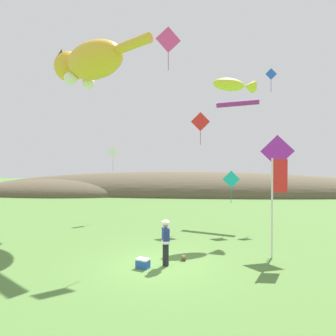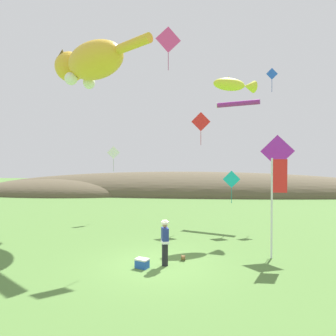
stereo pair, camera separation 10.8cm
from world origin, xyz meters
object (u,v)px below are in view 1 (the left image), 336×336
object	(u,v)px
picnic_cooler	(143,263)
festival_attendant	(166,241)
kite_diamond_pink	(168,40)
kite_diamond_red	(200,122)
kite_diamond_white	(113,153)
kite_spool	(184,258)
kite_fish_windsock	(233,85)
festival_banner_pole	(276,193)
kite_diamond_teal	(231,180)
kite_giant_cat	(89,63)
kite_tube_streamer	(237,104)
kite_diamond_blue	(271,74)
kite_diamond_violet	(277,151)

from	to	relation	value
picnic_cooler	festival_attendant	bearing A→B (deg)	21.92
kite_diamond_pink	kite_diamond_red	xyz separation A→B (m)	(1.72, 4.31, -3.68)
kite_diamond_red	kite_diamond_white	distance (m)	6.63
kite_spool	festival_attendant	bearing A→B (deg)	-135.05
picnic_cooler	kite_fish_windsock	xyz separation A→B (m)	(4.26, 7.39, 8.56)
festival_banner_pole	kite_diamond_white	bearing A→B (deg)	138.93
festival_attendant	kite_fish_windsock	xyz separation A→B (m)	(3.42, 7.05, 7.79)
kite_diamond_teal	kite_diamond_red	xyz separation A→B (m)	(-1.76, 2.16, 3.67)
kite_giant_cat	kite_diamond_white	distance (m)	6.20
picnic_cooler	kite_tube_streamer	world-z (taller)	kite_tube_streamer
picnic_cooler	festival_banner_pole	distance (m)	6.18
kite_diamond_blue	kite_diamond_white	xyz separation A→B (m)	(-11.44, -1.79, -5.80)
festival_attendant	kite_diamond_white	size ratio (longest dim) A/B	0.98
kite_diamond_teal	kite_fish_windsock	bearing A→B (deg)	76.78
kite_diamond_red	festival_attendant	bearing A→B (deg)	-99.87
festival_banner_pole	kite_diamond_teal	xyz separation A→B (m)	(-1.29, 4.80, 0.26)
festival_attendant	kite_diamond_teal	world-z (taller)	kite_diamond_teal
kite_spool	kite_diamond_blue	size ratio (longest dim) A/B	0.14
kite_fish_windsock	kite_tube_streamer	xyz separation A→B (m)	(0.71, 3.91, -0.40)
picnic_cooler	kite_diamond_red	bearing A→B (deg)	75.21
kite_giant_cat	kite_fish_windsock	distance (m)	9.22
festival_attendant	kite_diamond_pink	xyz separation A→B (m)	(-0.27, 4.02, 9.41)
picnic_cooler	kite_diamond_teal	size ratio (longest dim) A/B	0.30
kite_tube_streamer	festival_attendant	bearing A→B (deg)	-110.67
kite_tube_streamer	kite_diamond_white	distance (m)	9.74
picnic_cooler	kite_diamond_blue	xyz separation A→B (m)	(7.50, 11.59, 10.33)
picnic_cooler	kite_diamond_white	size ratio (longest dim) A/B	0.32
kite_spool	kite_fish_windsock	world-z (taller)	kite_fish_windsock
festival_banner_pole	kite_diamond_pink	bearing A→B (deg)	150.98
festival_attendant	kite_diamond_pink	world-z (taller)	kite_diamond_pink
kite_fish_windsock	kite_diamond_blue	xyz separation A→B (m)	(3.24, 4.20, 1.77)
kite_diamond_pink	kite_diamond_violet	world-z (taller)	kite_diamond_pink
kite_spool	picnic_cooler	world-z (taller)	picnic_cooler
festival_banner_pole	kite_diamond_teal	world-z (taller)	festival_banner_pole
kite_diamond_pink	kite_giant_cat	bearing A→B (deg)	150.61
kite_diamond_violet	kite_tube_streamer	bearing A→B (deg)	96.49
kite_diamond_blue	picnic_cooler	bearing A→B (deg)	-122.92
kite_spool	picnic_cooler	distance (m)	1.83
kite_diamond_white	picnic_cooler	bearing A→B (deg)	-68.09
kite_tube_streamer	kite_diamond_white	world-z (taller)	kite_tube_streamer
kite_diamond_violet	kite_diamond_red	bearing A→B (deg)	124.60
kite_diamond_blue	kite_giant_cat	bearing A→B (deg)	-161.16
festival_attendant	kite_diamond_pink	distance (m)	10.24
kite_giant_cat	kite_diamond_pink	size ratio (longest dim) A/B	3.30
festival_banner_pole	kite_tube_streamer	size ratio (longest dim) A/B	1.36
festival_banner_pole	kite_diamond_red	world-z (taller)	kite_diamond_red
kite_spool	kite_diamond_teal	size ratio (longest dim) A/B	0.13
kite_fish_windsock	kite_diamond_blue	world-z (taller)	kite_diamond_blue
kite_diamond_pink	picnic_cooler	bearing A→B (deg)	-97.41
kite_diamond_teal	kite_spool	bearing A→B (deg)	-114.79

